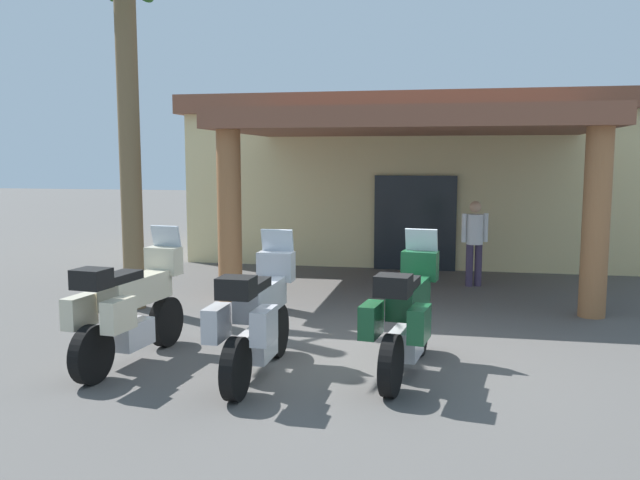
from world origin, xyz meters
TOP-DOWN VIEW (x-y plane):
  - ground_plane at (0.00, 0.00)m, footprint 80.00×80.00m
  - motel_building at (-0.05, 9.36)m, footprint 11.30×10.44m
  - motorcycle_cream at (-2.88, -0.91)m, footprint 0.75×2.21m
  - motorcycle_silver at (-1.23, -1.04)m, footprint 0.70×2.21m
  - motorcycle_green at (0.41, -0.61)m, footprint 0.78×2.21m
  - pedestrian at (1.26, 5.00)m, footprint 0.50×0.32m
  - palm_tree_roadside at (-4.29, 1.91)m, footprint 2.60×2.62m

SIDE VIEW (x-z plane):
  - ground_plane at x=0.00m, z-range 0.00..0.00m
  - motorcycle_cream at x=-2.88m, z-range -0.11..1.50m
  - motorcycle_silver at x=-1.23m, z-range -0.11..1.50m
  - motorcycle_green at x=0.41m, z-range -0.11..1.50m
  - pedestrian at x=1.26m, z-range 0.13..1.79m
  - motel_building at x=-0.05m, z-range 0.06..4.00m
  - palm_tree_roadside at x=-4.29m, z-range 1.62..8.10m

